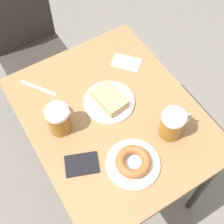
{
  "coord_description": "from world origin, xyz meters",
  "views": [
    {
      "loc": [
        -0.36,
        -0.58,
        1.89
      ],
      "look_at": [
        0.0,
        0.0,
        0.79
      ],
      "focal_mm": 50.0,
      "sensor_mm": 36.0,
      "label": 1
    }
  ],
  "objects_px": {
    "chair": "(28,39)",
    "beer_mug_left": "(59,119)",
    "beer_mug_center": "(173,124)",
    "napkin_folded": "(126,63)",
    "plate_with_cake": "(109,100)",
    "passport_near_edge": "(82,164)",
    "plate_with_donut": "(133,162)",
    "fork": "(39,88)"
  },
  "relations": [
    {
      "from": "chair",
      "to": "beer_mug_left",
      "type": "height_order",
      "value": "chair"
    },
    {
      "from": "plate_with_cake",
      "to": "fork",
      "type": "relative_size",
      "value": 1.37
    },
    {
      "from": "beer_mug_center",
      "to": "fork",
      "type": "distance_m",
      "value": 0.6
    },
    {
      "from": "chair",
      "to": "beer_mug_left",
      "type": "relative_size",
      "value": 6.73
    },
    {
      "from": "chair",
      "to": "napkin_folded",
      "type": "relative_size",
      "value": 6.17
    },
    {
      "from": "plate_with_cake",
      "to": "beer_mug_left",
      "type": "bearing_deg",
      "value": 179.75
    },
    {
      "from": "beer_mug_left",
      "to": "napkin_folded",
      "type": "xyz_separation_m",
      "value": [
        0.41,
        0.15,
        -0.06
      ]
    },
    {
      "from": "plate_with_cake",
      "to": "beer_mug_left",
      "type": "height_order",
      "value": "beer_mug_left"
    },
    {
      "from": "beer_mug_center",
      "to": "beer_mug_left",
      "type": "bearing_deg",
      "value": 145.46
    },
    {
      "from": "beer_mug_left",
      "to": "beer_mug_center",
      "type": "bearing_deg",
      "value": -34.54
    },
    {
      "from": "plate_with_cake",
      "to": "napkin_folded",
      "type": "bearing_deg",
      "value": 38.71
    },
    {
      "from": "fork",
      "to": "passport_near_edge",
      "type": "xyz_separation_m",
      "value": [
        -0.01,
        -0.42,
        0.0
      ]
    },
    {
      "from": "fork",
      "to": "passport_near_edge",
      "type": "height_order",
      "value": "passport_near_edge"
    },
    {
      "from": "napkin_folded",
      "to": "fork",
      "type": "relative_size",
      "value": 0.94
    },
    {
      "from": "chair",
      "to": "beer_mug_center",
      "type": "height_order",
      "value": "chair"
    },
    {
      "from": "fork",
      "to": "passport_near_edge",
      "type": "distance_m",
      "value": 0.42
    },
    {
      "from": "beer_mug_left",
      "to": "plate_with_donut",
      "type": "bearing_deg",
      "value": -61.06
    },
    {
      "from": "plate_with_cake",
      "to": "plate_with_donut",
      "type": "height_order",
      "value": "plate_with_cake"
    },
    {
      "from": "fork",
      "to": "passport_near_edge",
      "type": "bearing_deg",
      "value": -91.44
    },
    {
      "from": "plate_with_cake",
      "to": "passport_near_edge",
      "type": "height_order",
      "value": "plate_with_cake"
    },
    {
      "from": "beer_mug_center",
      "to": "plate_with_donut",
      "type": "bearing_deg",
      "value": -169.45
    },
    {
      "from": "beer_mug_center",
      "to": "napkin_folded",
      "type": "distance_m",
      "value": 0.41
    },
    {
      "from": "beer_mug_left",
      "to": "fork",
      "type": "height_order",
      "value": "beer_mug_left"
    },
    {
      "from": "plate_with_cake",
      "to": "beer_mug_left",
      "type": "relative_size",
      "value": 1.59
    },
    {
      "from": "beer_mug_center",
      "to": "passport_near_edge",
      "type": "xyz_separation_m",
      "value": [
        -0.37,
        0.06,
        -0.06
      ]
    },
    {
      "from": "passport_near_edge",
      "to": "napkin_folded",
      "type": "bearing_deg",
      "value": 38.59
    },
    {
      "from": "plate_with_donut",
      "to": "passport_near_edge",
      "type": "relative_size",
      "value": 1.38
    },
    {
      "from": "beer_mug_center",
      "to": "passport_near_edge",
      "type": "distance_m",
      "value": 0.38
    },
    {
      "from": "chair",
      "to": "beer_mug_left",
      "type": "distance_m",
      "value": 0.83
    },
    {
      "from": "plate_with_donut",
      "to": "napkin_folded",
      "type": "height_order",
      "value": "plate_with_donut"
    },
    {
      "from": "plate_with_donut",
      "to": "beer_mug_center",
      "type": "distance_m",
      "value": 0.21
    },
    {
      "from": "passport_near_edge",
      "to": "fork",
      "type": "bearing_deg",
      "value": 88.56
    },
    {
      "from": "plate_with_cake",
      "to": "passport_near_edge",
      "type": "distance_m",
      "value": 0.3
    },
    {
      "from": "plate_with_donut",
      "to": "napkin_folded",
      "type": "xyz_separation_m",
      "value": [
        0.25,
        0.44,
        -0.02
      ]
    },
    {
      "from": "fork",
      "to": "beer_mug_center",
      "type": "bearing_deg",
      "value": -52.92
    },
    {
      "from": "chair",
      "to": "beer_mug_center",
      "type": "relative_size",
      "value": 6.69
    },
    {
      "from": "chair",
      "to": "fork",
      "type": "distance_m",
      "value": 0.6
    },
    {
      "from": "chair",
      "to": "passport_near_edge",
      "type": "height_order",
      "value": "chair"
    },
    {
      "from": "beer_mug_left",
      "to": "chair",
      "type": "bearing_deg",
      "value": 80.35
    },
    {
      "from": "beer_mug_left",
      "to": "beer_mug_center",
      "type": "relative_size",
      "value": 1.0
    },
    {
      "from": "plate_with_cake",
      "to": "fork",
      "type": "xyz_separation_m",
      "value": [
        -0.23,
        0.23,
        -0.02
      ]
    },
    {
      "from": "plate_with_donut",
      "to": "fork",
      "type": "height_order",
      "value": "plate_with_donut"
    }
  ]
}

